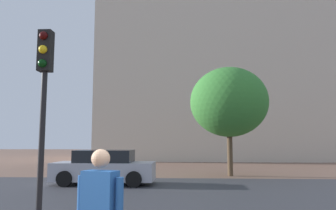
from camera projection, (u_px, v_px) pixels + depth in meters
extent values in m
plane|color=brown|center=(169.00, 187.00, 12.84)|extent=(120.00, 120.00, 0.00)
cube|color=#38383D|center=(167.00, 192.00, 11.62)|extent=(120.00, 8.79, 0.00)
cube|color=beige|center=(210.00, 88.00, 34.89)|extent=(22.11, 12.09, 15.15)
cube|color=#2D3842|center=(209.00, 10.00, 35.87)|extent=(20.34, 11.12, 2.40)
cube|color=beige|center=(209.00, 25.00, 35.68)|extent=(4.94, 4.94, 29.26)
cylinder|color=beige|center=(113.00, 62.00, 31.09)|extent=(2.80, 2.80, 18.75)
cylinder|color=beige|center=(316.00, 61.00, 30.07)|extent=(2.80, 2.80, 18.58)
cube|color=#1E4C8E|center=(100.00, 198.00, 3.73)|extent=(0.45, 0.34, 0.62)
cylinder|color=#1E4C8E|center=(119.00, 204.00, 3.62)|extent=(0.09, 0.09, 0.59)
cylinder|color=#1E4C8E|center=(81.00, 201.00, 3.82)|extent=(0.09, 0.09, 0.59)
cube|color=black|center=(105.00, 195.00, 3.82)|extent=(0.31, 0.22, 0.40)
sphere|color=tan|center=(101.00, 158.00, 3.78)|extent=(0.22, 0.22, 0.22)
cube|color=#B2B2BC|center=(104.00, 171.00, 13.75)|extent=(4.25, 1.71, 0.76)
cube|color=black|center=(105.00, 156.00, 13.82)|extent=(2.38, 1.50, 0.52)
cylinder|color=black|center=(64.00, 179.00, 12.95)|extent=(0.64, 0.22, 0.64)
cylinder|color=black|center=(78.00, 174.00, 14.64)|extent=(0.64, 0.22, 0.64)
cylinder|color=black|center=(134.00, 179.00, 12.80)|extent=(0.64, 0.22, 0.64)
cylinder|color=black|center=(140.00, 175.00, 14.50)|extent=(0.64, 0.22, 0.64)
cylinder|color=black|center=(41.00, 149.00, 6.72)|extent=(0.12, 0.12, 3.30)
cube|color=black|center=(46.00, 51.00, 6.96)|extent=(0.28, 0.24, 0.90)
sphere|color=#390606|center=(44.00, 36.00, 6.86)|extent=(0.18, 0.18, 0.18)
sphere|color=yellow|center=(43.00, 49.00, 6.83)|extent=(0.18, 0.18, 0.18)
sphere|color=#06330C|center=(42.00, 63.00, 6.80)|extent=(0.18, 0.18, 0.18)
cylinder|color=brown|center=(230.00, 154.00, 17.12)|extent=(0.29, 0.29, 2.26)
ellipsoid|color=#387F33|center=(229.00, 102.00, 17.44)|extent=(4.18, 4.18, 3.76)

